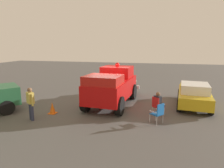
% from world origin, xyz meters
% --- Properties ---
extents(ground_plane, '(60.00, 60.00, 0.00)m').
position_xyz_m(ground_plane, '(0.00, 0.00, 0.00)').
color(ground_plane, '#514F4C').
extents(vintage_fire_truck, '(2.71, 6.10, 2.59)m').
position_xyz_m(vintage_fire_truck, '(0.23, 0.19, 1.20)').
color(vintage_fire_truck, black).
rests_on(vintage_fire_truck, ground).
extents(classic_hot_rod, '(2.28, 4.52, 1.46)m').
position_xyz_m(classic_hot_rod, '(5.23, 0.92, 0.75)').
color(classic_hot_rod, black).
rests_on(classic_hot_rod, ground).
extents(lawn_chair_near_truck, '(0.69, 0.69, 1.02)m').
position_xyz_m(lawn_chair_near_truck, '(3.03, -1.44, 0.59)').
color(lawn_chair_near_truck, '#B7BABF').
rests_on(lawn_chair_near_truck, ground).
extents(lawn_chair_by_car, '(0.69, 0.69, 1.02)m').
position_xyz_m(lawn_chair_by_car, '(3.12, -2.61, 0.59)').
color(lawn_chair_by_car, '#B7BABF').
rests_on(lawn_chair_by_car, ground).
extents(spectator_seated, '(0.64, 0.64, 1.29)m').
position_xyz_m(spectator_seated, '(3.12, -1.35, 0.70)').
color(spectator_seated, '#383842').
rests_on(spectator_seated, ground).
extents(spectator_standing, '(0.58, 0.46, 1.68)m').
position_xyz_m(spectator_standing, '(-3.11, -3.60, 0.96)').
color(spectator_standing, '#2D334C').
rests_on(spectator_standing, ground).
extents(traffic_cone, '(0.40, 0.40, 0.64)m').
position_xyz_m(traffic_cone, '(-2.60, -2.48, 0.31)').
color(traffic_cone, orange).
rests_on(traffic_cone, ground).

